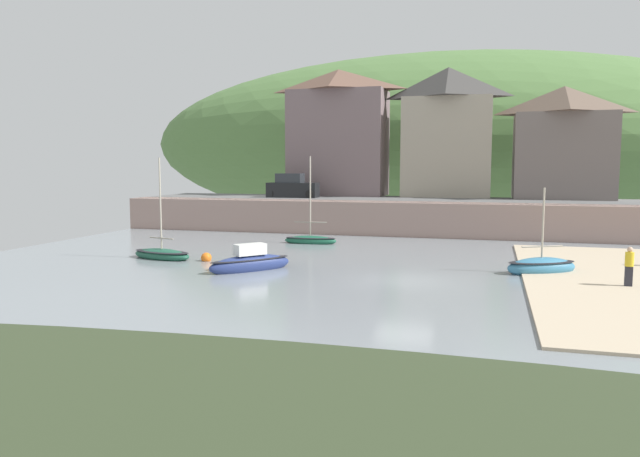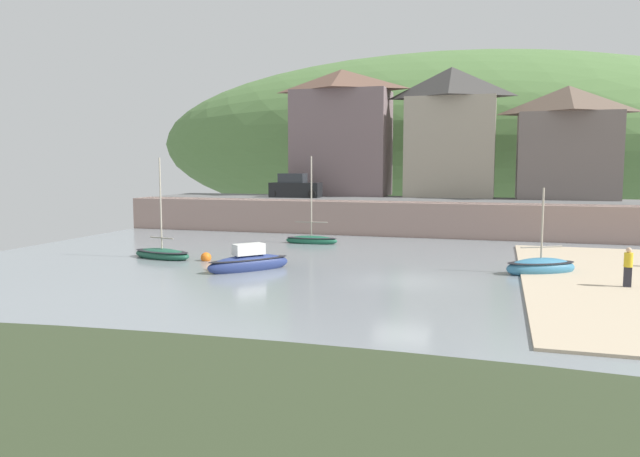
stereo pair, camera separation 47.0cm
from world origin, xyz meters
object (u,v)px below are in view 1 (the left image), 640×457
(waterfront_building_right, at_px, (563,142))
(motorboat_with_cabin, at_px, (250,263))
(waterfront_building_left, at_px, (338,132))
(waterfront_building_centre, at_px, (447,131))
(mooring_buoy, at_px, (206,258))
(fishing_boat_green, at_px, (310,239))
(parked_car_near_slipway, at_px, (292,187))
(person_near_water, at_px, (629,265))
(sailboat_tall_mast, at_px, (541,267))
(dinghy_open_wooden, at_px, (162,254))

(waterfront_building_right, bearing_deg, motorboat_with_cabin, -123.45)
(waterfront_building_left, bearing_deg, motorboat_with_cabin, -85.69)
(waterfront_building_centre, relative_size, mooring_buoy, 18.96)
(fishing_boat_green, bearing_deg, parked_car_near_slipway, 111.75)
(waterfront_building_centre, relative_size, motorboat_with_cabin, 2.73)
(waterfront_building_left, bearing_deg, person_near_water, -53.01)
(mooring_buoy, bearing_deg, motorboat_with_cabin, -31.81)
(mooring_buoy, bearing_deg, waterfront_building_left, 86.25)
(waterfront_building_left, distance_m, mooring_buoy, 23.96)
(fishing_boat_green, bearing_deg, waterfront_building_right, 38.19)
(waterfront_building_right, distance_m, fishing_boat_green, 22.76)
(waterfront_building_left, distance_m, person_near_water, 31.32)
(waterfront_building_centre, height_order, mooring_buoy, waterfront_building_centre)
(waterfront_building_left, distance_m, waterfront_building_centre, 9.26)
(parked_car_near_slipway, distance_m, person_near_water, 29.10)
(waterfront_building_right, xyz_separation_m, fishing_boat_green, (-16.45, -14.29, -6.60))
(waterfront_building_centre, xyz_separation_m, sailboat_tall_mast, (5.97, -21.71, -7.48))
(fishing_boat_green, xyz_separation_m, motorboat_with_cabin, (0.12, -10.42, 0.12))
(waterfront_building_centre, xyz_separation_m, motorboat_with_cabin, (-7.40, -24.71, -7.42))
(person_near_water, bearing_deg, motorboat_with_cabin, -178.92)
(parked_car_near_slipway, height_order, mooring_buoy, parked_car_near_slipway)
(waterfront_building_right, relative_size, person_near_water, 5.40)
(sailboat_tall_mast, xyz_separation_m, person_near_water, (3.15, -2.69, 0.68))
(sailboat_tall_mast, xyz_separation_m, fishing_boat_green, (-13.48, 7.41, -0.06))
(fishing_boat_green, bearing_deg, mooring_buoy, -113.94)
(waterfront_building_left, height_order, motorboat_with_cabin, waterfront_building_left)
(waterfront_building_centre, xyz_separation_m, fishing_boat_green, (-7.52, -14.29, -7.54))
(waterfront_building_right, distance_m, dinghy_open_wooden, 32.43)
(motorboat_with_cabin, bearing_deg, waterfront_building_left, 44.55)
(parked_car_near_slipway, height_order, person_near_water, parked_car_near_slipway)
(motorboat_with_cabin, distance_m, mooring_buoy, 3.94)
(waterfront_building_centre, distance_m, person_near_water, 26.92)
(waterfront_building_right, relative_size, mooring_buoy, 15.69)
(waterfront_building_left, xyz_separation_m, fishing_boat_green, (1.74, -14.29, -7.61))
(dinghy_open_wooden, distance_m, motorboat_with_cabin, 6.40)
(parked_car_near_slipway, bearing_deg, motorboat_with_cabin, -79.48)
(motorboat_with_cabin, xyz_separation_m, mooring_buoy, (-3.35, 2.08, -0.21))
(sailboat_tall_mast, bearing_deg, motorboat_with_cabin, 164.94)
(sailboat_tall_mast, distance_m, fishing_boat_green, 15.39)
(dinghy_open_wooden, relative_size, fishing_boat_green, 0.97)
(waterfront_building_centre, height_order, person_near_water, waterfront_building_centre)
(waterfront_building_centre, relative_size, dinghy_open_wooden, 1.89)
(waterfront_building_left, bearing_deg, parked_car_near_slipway, -121.23)
(fishing_boat_green, relative_size, motorboat_with_cabin, 1.48)
(waterfront_building_centre, xyz_separation_m, person_near_water, (9.12, -24.40, -6.81))
(dinghy_open_wooden, xyz_separation_m, mooring_buoy, (2.68, -0.08, -0.08))
(motorboat_with_cabin, bearing_deg, fishing_boat_green, 40.90)
(mooring_buoy, bearing_deg, sailboat_tall_mast, 3.19)
(waterfront_building_centre, relative_size, parked_car_near_slipway, 2.54)
(waterfront_building_right, bearing_deg, dinghy_open_wooden, -134.74)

